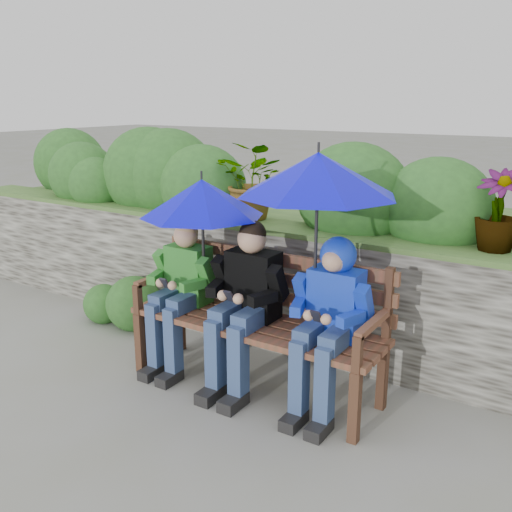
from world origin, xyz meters
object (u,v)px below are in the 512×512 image
Objects in this scene: boy_right at (330,311)px; umbrella_right at (318,174)px; umbrella_left at (202,198)px; park_bench at (260,312)px; boy_left at (181,287)px; boy_middle at (245,298)px.

boy_right is 0.87m from umbrella_right.
boy_right is 1.22m from umbrella_left.
park_bench is at bearing 172.23° from boy_right.
boy_left is at bearing -176.54° from umbrella_right.
umbrella_left is at bearing -179.10° from umbrella_right.
umbrella_right is at bearing 8.23° from boy_middle.
boy_right is 1.15× the size of umbrella_right.
umbrella_right reaches higher than boy_left.
umbrella_right is (0.44, -0.02, 1.01)m from park_bench.
park_bench is at bearing 7.75° from boy_left.
boy_right reaches higher than boy_left.
park_bench is 0.60m from boy_right.
boy_middle is 1.02m from umbrella_right.
umbrella_left is at bearing 15.54° from boy_left.
boy_right is (1.23, 0.01, 0.05)m from boy_left.
park_bench is 0.91m from umbrella_left.
boy_middle is 1.19× the size of umbrella_right.
park_bench is 1.59× the size of boy_right.
umbrella_right is at bearing 158.28° from boy_right.
boy_right is at bearing -2.27° from umbrella_left.
park_bench is at bearing 176.97° from umbrella_right.
umbrella_left is (0.19, 0.05, 0.69)m from boy_left.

